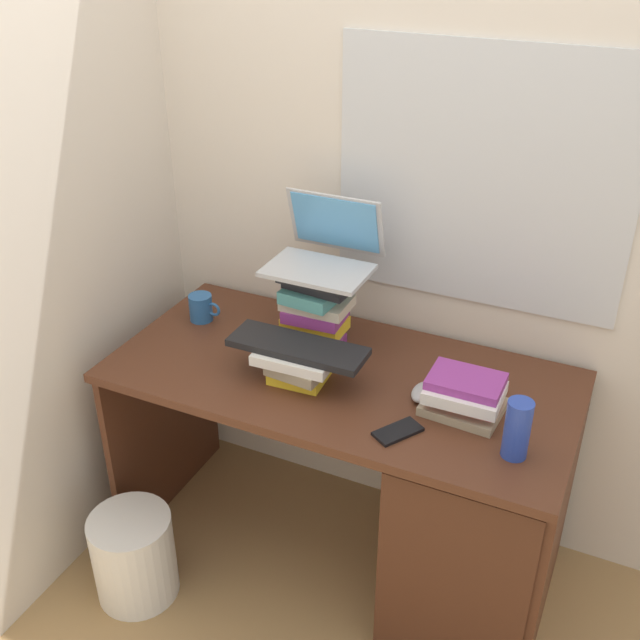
% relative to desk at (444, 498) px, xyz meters
% --- Properties ---
extents(ground_plane, '(6.00, 6.00, 0.00)m').
position_rel_desk_xyz_m(ground_plane, '(-0.37, 0.03, -0.42)').
color(ground_plane, '#9E7A4C').
extents(wall_back, '(6.00, 0.06, 2.60)m').
position_rel_desk_xyz_m(wall_back, '(-0.36, 0.42, 0.88)').
color(wall_back, silver).
rests_on(wall_back, ground).
extents(wall_left, '(0.05, 6.00, 2.60)m').
position_rel_desk_xyz_m(wall_left, '(-1.22, 0.03, 0.88)').
color(wall_left, beige).
rests_on(wall_left, ground).
extents(desk, '(1.44, 0.69, 0.77)m').
position_rel_desk_xyz_m(desk, '(0.00, 0.00, 0.00)').
color(desk, '#4C2819').
rests_on(desk, ground).
extents(book_stack_tall, '(0.24, 0.19, 0.27)m').
position_rel_desk_xyz_m(book_stack_tall, '(-0.51, 0.14, 0.49)').
color(book_stack_tall, '#8C338C').
rests_on(book_stack_tall, desk).
extents(book_stack_keyboard_riser, '(0.24, 0.18, 0.10)m').
position_rel_desk_xyz_m(book_stack_keyboard_riser, '(-0.47, -0.06, 0.41)').
color(book_stack_keyboard_riser, yellow).
rests_on(book_stack_keyboard_riser, desk).
extents(book_stack_side, '(0.23, 0.19, 0.11)m').
position_rel_desk_xyz_m(book_stack_side, '(0.03, -0.01, 0.41)').
color(book_stack_side, gray).
rests_on(book_stack_side, desk).
extents(laptop, '(0.32, 0.28, 0.22)m').
position_rel_desk_xyz_m(laptop, '(-0.50, 0.19, 0.67)').
color(laptop, '#B7BABF').
rests_on(laptop, book_stack_tall).
extents(keyboard, '(0.42, 0.14, 0.02)m').
position_rel_desk_xyz_m(keyboard, '(-0.47, -0.06, 0.47)').
color(keyboard, black).
rests_on(keyboard, book_stack_keyboard_riser).
extents(computer_mouse, '(0.06, 0.10, 0.04)m').
position_rel_desk_xyz_m(computer_mouse, '(-0.10, 0.01, 0.37)').
color(computer_mouse, '#A5A8AD').
rests_on(computer_mouse, desk).
extents(mug, '(0.12, 0.08, 0.09)m').
position_rel_desk_xyz_m(mug, '(-0.94, 0.13, 0.40)').
color(mug, '#265999').
rests_on(mug, desk).
extents(water_bottle, '(0.07, 0.07, 0.17)m').
position_rel_desk_xyz_m(water_bottle, '(0.20, -0.14, 0.43)').
color(water_bottle, '#263FA5').
rests_on(water_bottle, desk).
extents(cell_phone, '(0.13, 0.15, 0.01)m').
position_rel_desk_xyz_m(cell_phone, '(-0.11, -0.18, 0.35)').
color(cell_phone, black).
rests_on(cell_phone, desk).
extents(wastebasket, '(0.27, 0.27, 0.32)m').
position_rel_desk_xyz_m(wastebasket, '(-0.91, -0.41, -0.26)').
color(wastebasket, silver).
rests_on(wastebasket, ground).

